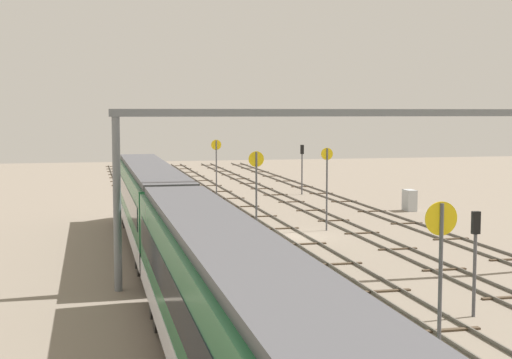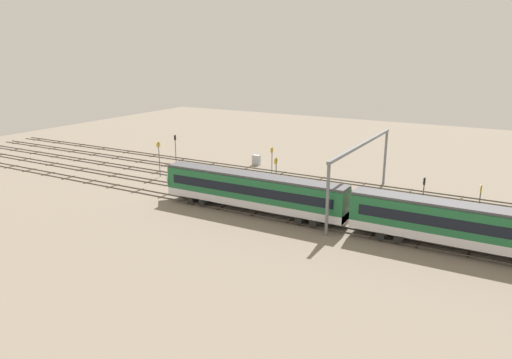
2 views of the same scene
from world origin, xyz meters
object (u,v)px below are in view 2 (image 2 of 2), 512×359
speed_sign_far_trackside (479,201)px  signal_light_trackside_departure (175,145)px  overhead_gantry (362,156)px  relay_cabinet (256,160)px  train (466,228)px  speed_sign_mid_trackside (159,154)px  speed_sign_near_foreground (272,161)px  speed_sign_distant_end (276,172)px  signal_light_trackside_approach (424,189)px

speed_sign_far_trackside → signal_light_trackside_departure: speed_sign_far_trackside is taller
overhead_gantry → signal_light_trackside_departure: (36.19, -7.51, -3.34)m
relay_cabinet → train: bearing=148.5°
speed_sign_far_trackside → relay_cabinet: size_ratio=3.18×
speed_sign_mid_trackside → signal_light_trackside_departure: 10.21m
signal_light_trackside_departure → relay_cabinet: (-13.59, -5.29, -2.32)m
speed_sign_near_foreground → speed_sign_distant_end: size_ratio=1.00×
train → speed_sign_far_trackside: (-0.51, -6.48, 1.00)m
speed_sign_near_foreground → signal_light_trackside_approach: 21.86m
speed_sign_near_foreground → speed_sign_mid_trackside: bearing=14.9°
speed_sign_mid_trackside → signal_light_trackside_approach: 39.57m
overhead_gantry → speed_sign_far_trackside: 14.68m
speed_sign_mid_trackside → signal_light_trackside_approach: bearing=-174.6°
speed_sign_far_trackside → signal_light_trackside_departure: size_ratio=1.13×
overhead_gantry → signal_light_trackside_approach: (-7.45, -1.94, -3.74)m
speed_sign_distant_end → signal_light_trackside_departure: (25.45, -10.35, -0.53)m
train → signal_light_trackside_departure: (49.77, -16.90, 0.53)m
speed_sign_near_foreground → speed_sign_far_trackside: bearing=168.4°
speed_sign_mid_trackside → signal_light_trackside_approach: speed_sign_mid_trackside is taller
train → speed_sign_mid_trackside: (45.52, -7.63, 0.98)m
overhead_gantry → signal_light_trackside_departure: overhead_gantry is taller
train → overhead_gantry: size_ratio=3.13×
train → relay_cabinet: bearing=-31.5°
signal_light_trackside_approach → speed_sign_mid_trackside: bearing=5.4°
train → speed_sign_near_foreground: 30.57m
overhead_gantry → speed_sign_distant_end: overhead_gantry is taller
speed_sign_far_trackside → speed_sign_distant_end: (24.83, -0.06, 0.07)m
signal_light_trackside_departure → speed_sign_mid_trackside: bearing=114.6°
speed_sign_near_foreground → speed_sign_far_trackside: 29.07m
signal_light_trackside_approach → relay_cabinet: bearing=-19.9°
overhead_gantry → speed_sign_distant_end: bearing=14.8°
speed_sign_near_foreground → overhead_gantry: bearing=168.5°
train → speed_sign_mid_trackside: 46.17m
overhead_gantry → speed_sign_mid_trackside: bearing=3.1°
speed_sign_near_foreground → relay_cabinet: size_ratio=3.27×
overhead_gantry → signal_light_trackside_approach: 8.56m
speed_sign_near_foreground → relay_cabinet: speed_sign_near_foreground is taller
train → signal_light_trackside_approach: train is taller
train → signal_light_trackside_departure: size_ratio=15.32×
signal_light_trackside_departure → speed_sign_far_trackside: bearing=168.3°
signal_light_trackside_approach → signal_light_trackside_departure: 43.99m
speed_sign_mid_trackside → speed_sign_distant_end: size_ratio=0.99×
speed_sign_mid_trackside → train: bearing=170.5°
speed_sign_distant_end → relay_cabinet: (11.86, -15.64, -2.85)m
train → overhead_gantry: 16.96m
train → speed_sign_near_foreground: (27.96, -12.32, 0.92)m
speed_sign_near_foreground → signal_light_trackside_approach: bearing=177.4°
speed_sign_near_foreground → relay_cabinet: (8.22, -9.87, -2.71)m
train → speed_sign_far_trackside: 6.58m
speed_sign_mid_trackside → signal_light_trackside_approach: (-39.39, -3.70, -0.85)m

